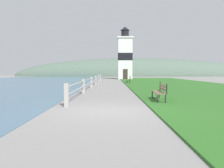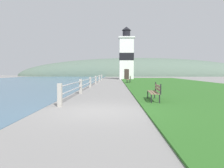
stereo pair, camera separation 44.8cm
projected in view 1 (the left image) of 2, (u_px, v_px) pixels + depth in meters
name	position (u px, v px, depth m)	size (l,w,h in m)	color
ground_plane	(105.00, 111.00, 8.28)	(160.00, 160.00, 0.00)	gray
grass_verge	(176.00, 84.00, 25.29)	(12.00, 50.98, 0.06)	#2D6623
seawall_railing	(93.00, 80.00, 23.16)	(0.18, 28.07, 1.00)	#A8A399
park_bench_near	(159.00, 91.00, 10.95)	(0.57, 1.90, 0.94)	#846B51
park_bench_midway	(128.00, 79.00, 28.96)	(0.68, 1.92, 0.94)	#846B51
lighthouse	(124.00, 56.00, 43.46)	(3.16, 3.16, 10.41)	white
distant_hillside	(134.00, 76.00, 72.21)	(80.00, 16.00, 12.00)	#566B5B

